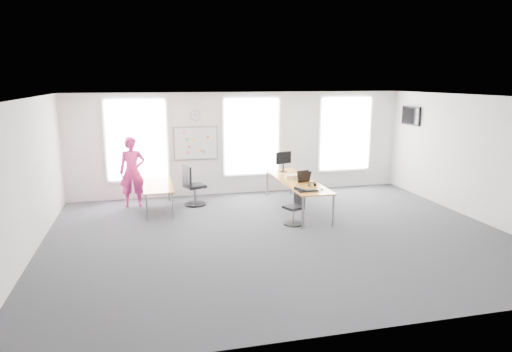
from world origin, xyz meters
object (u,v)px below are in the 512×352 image
object	(u,v)px
chair_right	(295,209)
headphones	(312,184)
monitor	(283,160)
desk_left	(158,187)
person	(132,172)
desk_right	(297,182)
keyboard	(308,191)
chair_left	(193,188)

from	to	relation	value
chair_right	headphones	distance (m)	0.84
headphones	monitor	distance (m)	1.90
monitor	desk_left	bearing A→B (deg)	166.04
desk_left	person	bearing A→B (deg)	138.66
headphones	person	bearing A→B (deg)	137.45
chair_right	headphones	xyz separation A→B (m)	(0.56, 0.43, 0.46)
desk_right	keyboard	bearing A→B (deg)	-96.16
desk_right	keyboard	size ratio (longest dim) A/B	6.62
keyboard	chair_left	bearing A→B (deg)	134.46
chair_left	headphones	size ratio (longest dim) A/B	5.74
monitor	keyboard	bearing A→B (deg)	-112.01
desk_left	keyboard	size ratio (longest dim) A/B	3.81
person	headphones	distance (m)	4.78
chair_right	person	bearing A→B (deg)	-145.78
headphones	monitor	bearing A→B (deg)	78.22
desk_left	chair_right	bearing A→B (deg)	-32.55
keyboard	chair_right	bearing A→B (deg)	168.90
desk_left	keyboard	bearing A→B (deg)	-30.73
desk_right	keyboard	world-z (taller)	keyboard
chair_right	monitor	bearing A→B (deg)	148.34
chair_right	monitor	world-z (taller)	monitor
desk_right	person	size ratio (longest dim) A/B	1.71
chair_left	headphones	distance (m)	3.29
chair_left	keyboard	distance (m)	3.36
person	desk_right	bearing A→B (deg)	-17.30
chair_left	keyboard	size ratio (longest dim) A/B	2.25
chair_right	keyboard	bearing A→B (deg)	60.45
desk_right	desk_left	size ratio (longest dim) A/B	1.74
chair_right	chair_left	size ratio (longest dim) A/B	0.78
desk_left	keyboard	distance (m)	3.95
person	monitor	distance (m)	4.15
person	keyboard	xyz separation A→B (m)	(4.03, -2.58, -0.14)
chair_left	keyboard	xyz separation A→B (m)	(2.47, -2.26, 0.32)
desk_right	headphones	xyz separation A→B (m)	(0.13, -0.76, 0.10)
desk_left	person	size ratio (longest dim) A/B	0.99
person	monitor	xyz separation A→B (m)	(4.14, -0.24, 0.19)
desk_left	headphones	xyz separation A→B (m)	(3.65, -1.54, 0.22)
desk_right	desk_left	world-z (taller)	desk_right
person	headphones	world-z (taller)	person
keyboard	headphones	bearing A→B (deg)	57.85
headphones	desk_right	bearing A→B (deg)	83.31
desk_left	chair_left	xyz separation A→B (m)	(0.92, 0.25, -0.14)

